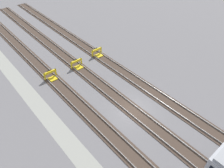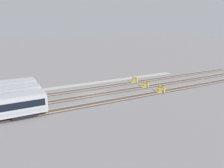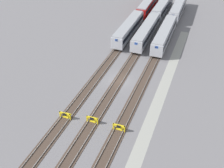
{
  "view_description": "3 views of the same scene",
  "coord_description": "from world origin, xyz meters",
  "px_view_note": "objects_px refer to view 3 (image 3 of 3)",
  "views": [
    {
      "loc": [
        12.73,
        -14.17,
        19.95
      ],
      "look_at": [
        -3.9,
        0.0,
        1.8
      ],
      "focal_mm": 35.0,
      "sensor_mm": 36.0,
      "label": 1
    },
    {
      "loc": [
        16.23,
        38.19,
        13.84
      ],
      "look_at": [
        -3.9,
        0.0,
        1.8
      ],
      "focal_mm": 35.0,
      "sensor_mm": 36.0,
      "label": 2
    },
    {
      "loc": [
        -39.38,
        -13.85,
        29.7
      ],
      "look_at": [
        -3.9,
        0.0,
        1.8
      ],
      "focal_mm": 42.0,
      "sensor_mm": 36.0,
      "label": 3
    }
  ],
  "objects_px": {
    "subway_car_front_row_rightmost": "(165,34)",
    "bumper_stop_nearest_track": "(119,127)",
    "subway_car_back_row_leftmost": "(148,4)",
    "subway_car_front_row_centre": "(163,7)",
    "subway_car_front_row_left_inner": "(178,8)",
    "subway_car_front_row_right_inner": "(146,31)",
    "bumper_stop_near_inner_track": "(93,119)",
    "subway_car_front_row_leftmost": "(129,29)",
    "bumper_stop_middle_track": "(66,115)"
  },
  "relations": [
    {
      "from": "subway_car_front_row_centre",
      "to": "bumper_stop_near_inner_track",
      "type": "bearing_deg",
      "value": -180.0
    },
    {
      "from": "bumper_stop_middle_track",
      "to": "subway_car_front_row_left_inner",
      "type": "bearing_deg",
      "value": -9.99
    },
    {
      "from": "bumper_stop_near_inner_track",
      "to": "bumper_stop_nearest_track",
      "type": "bearing_deg",
      "value": -90.83
    },
    {
      "from": "subway_car_front_row_right_inner",
      "to": "subway_car_back_row_leftmost",
      "type": "bearing_deg",
      "value": 13.52
    },
    {
      "from": "subway_car_front_row_centre",
      "to": "bumper_stop_near_inner_track",
      "type": "relative_size",
      "value": 9.01
    },
    {
      "from": "subway_car_front_row_rightmost",
      "to": "bumper_stop_nearest_track",
      "type": "bearing_deg",
      "value": 179.9
    },
    {
      "from": "subway_car_front_row_left_inner",
      "to": "bumper_stop_nearest_track",
      "type": "bearing_deg",
      "value": 179.99
    },
    {
      "from": "subway_car_front_row_left_inner",
      "to": "subway_car_front_row_centre",
      "type": "height_order",
      "value": "same"
    },
    {
      "from": "subway_car_front_row_centre",
      "to": "subway_car_back_row_leftmost",
      "type": "xyz_separation_m",
      "value": [
        0.27,
        4.54,
        0.0
      ]
    },
    {
      "from": "subway_car_back_row_leftmost",
      "to": "bumper_stop_nearest_track",
      "type": "bearing_deg",
      "value": -169.85
    },
    {
      "from": "subway_car_back_row_leftmost",
      "to": "bumper_stop_nearest_track",
      "type": "height_order",
      "value": "subway_car_back_row_leftmost"
    },
    {
      "from": "subway_car_front_row_right_inner",
      "to": "bumper_stop_nearest_track",
      "type": "bearing_deg",
      "value": -171.91
    },
    {
      "from": "subway_car_front_row_rightmost",
      "to": "subway_car_back_row_leftmost",
      "type": "height_order",
      "value": "same"
    },
    {
      "from": "subway_car_front_row_left_inner",
      "to": "subway_car_front_row_centre",
      "type": "relative_size",
      "value": 1.0
    },
    {
      "from": "subway_car_front_row_right_inner",
      "to": "bumper_stop_middle_track",
      "type": "xyz_separation_m",
      "value": [
        -32.27,
        4.54,
        -1.53
      ]
    },
    {
      "from": "bumper_stop_nearest_track",
      "to": "subway_car_front_row_leftmost",
      "type": "bearing_deg",
      "value": 16.03
    },
    {
      "from": "subway_car_front_row_centre",
      "to": "subway_car_front_row_right_inner",
      "type": "relative_size",
      "value": 1.0
    },
    {
      "from": "subway_car_front_row_leftmost",
      "to": "bumper_stop_near_inner_track",
      "type": "relative_size",
      "value": 9.01
    },
    {
      "from": "subway_car_front_row_rightmost",
      "to": "subway_car_back_row_leftmost",
      "type": "relative_size",
      "value": 1.0
    },
    {
      "from": "subway_car_front_row_leftmost",
      "to": "bumper_stop_middle_track",
      "type": "bearing_deg",
      "value": -179.91
    },
    {
      "from": "subway_car_front_row_right_inner",
      "to": "bumper_stop_nearest_track",
      "type": "distance_m",
      "value": 32.01
    },
    {
      "from": "subway_car_front_row_right_inner",
      "to": "bumper_stop_middle_track",
      "type": "distance_m",
      "value": 32.62
    },
    {
      "from": "subway_car_front_row_centre",
      "to": "bumper_stop_near_inner_track",
      "type": "xyz_separation_m",
      "value": [
        -50.28,
        -0.0,
        -1.53
      ]
    },
    {
      "from": "subway_car_back_row_leftmost",
      "to": "bumper_stop_middle_track",
      "type": "height_order",
      "value": "subway_car_back_row_leftmost"
    },
    {
      "from": "bumper_stop_nearest_track",
      "to": "bumper_stop_near_inner_track",
      "type": "height_order",
      "value": "same"
    },
    {
      "from": "subway_car_front_row_leftmost",
      "to": "bumper_stop_near_inner_track",
      "type": "bearing_deg",
      "value": -171.76
    },
    {
      "from": "subway_car_front_row_centre",
      "to": "bumper_stop_nearest_track",
      "type": "distance_m",
      "value": 50.57
    },
    {
      "from": "subway_car_front_row_leftmost",
      "to": "subway_car_front_row_right_inner",
      "type": "relative_size",
      "value": 1.0
    },
    {
      "from": "subway_car_back_row_leftmost",
      "to": "bumper_stop_near_inner_track",
      "type": "distance_m",
      "value": 50.78
    },
    {
      "from": "subway_car_front_row_rightmost",
      "to": "subway_car_front_row_right_inner",
      "type": "bearing_deg",
      "value": 90.0
    },
    {
      "from": "subway_car_front_row_centre",
      "to": "subway_car_back_row_leftmost",
      "type": "distance_m",
      "value": 4.55
    },
    {
      "from": "bumper_stop_near_inner_track",
      "to": "bumper_stop_middle_track",
      "type": "height_order",
      "value": "same"
    },
    {
      "from": "subway_car_back_row_leftmost",
      "to": "bumper_stop_near_inner_track",
      "type": "bearing_deg",
      "value": -174.87
    },
    {
      "from": "subway_car_front_row_right_inner",
      "to": "subway_car_front_row_rightmost",
      "type": "distance_m",
      "value": 4.55
    },
    {
      "from": "subway_car_front_row_centre",
      "to": "bumper_stop_middle_track",
      "type": "relative_size",
      "value": 9.0
    },
    {
      "from": "subway_car_front_row_centre",
      "to": "subway_car_front_row_right_inner",
      "type": "distance_m",
      "value": 18.69
    },
    {
      "from": "subway_car_front_row_centre",
      "to": "subway_car_front_row_left_inner",
      "type": "bearing_deg",
      "value": -84.74
    },
    {
      "from": "bumper_stop_middle_track",
      "to": "subway_car_front_row_rightmost",
      "type": "bearing_deg",
      "value": -15.74
    },
    {
      "from": "subway_car_back_row_leftmost",
      "to": "bumper_stop_nearest_track",
      "type": "relative_size",
      "value": 9.02
    },
    {
      "from": "subway_car_front_row_left_inner",
      "to": "subway_car_front_row_centre",
      "type": "xyz_separation_m",
      "value": [
        -0.42,
        4.53,
        0.0
      ]
    },
    {
      "from": "subway_car_front_row_centre",
      "to": "subway_car_back_row_leftmost",
      "type": "bearing_deg",
      "value": 86.56
    },
    {
      "from": "subway_car_front_row_right_inner",
      "to": "bumper_stop_nearest_track",
      "type": "xyz_separation_m",
      "value": [
        -31.65,
        -4.5,
        -1.53
      ]
    },
    {
      "from": "subway_car_front_row_left_inner",
      "to": "subway_car_back_row_leftmost",
      "type": "xyz_separation_m",
      "value": [
        -0.14,
        9.07,
        0.0
      ]
    },
    {
      "from": "subway_car_front_row_left_inner",
      "to": "bumper_stop_near_inner_track",
      "type": "height_order",
      "value": "subway_car_front_row_left_inner"
    },
    {
      "from": "subway_car_front_row_left_inner",
      "to": "bumper_stop_near_inner_track",
      "type": "relative_size",
      "value": 9.02
    },
    {
      "from": "subway_car_back_row_leftmost",
      "to": "bumper_stop_near_inner_track",
      "type": "relative_size",
      "value": 9.02
    },
    {
      "from": "subway_car_front_row_centre",
      "to": "subway_car_front_row_leftmost",
      "type": "bearing_deg",
      "value": 166.25
    },
    {
      "from": "subway_car_front_row_leftmost",
      "to": "subway_car_front_row_left_inner",
      "type": "bearing_deg",
      "value": -25.48
    },
    {
      "from": "subway_car_front_row_leftmost",
      "to": "bumper_stop_middle_track",
      "type": "xyz_separation_m",
      "value": [
        -32.27,
        -0.05,
        -1.53
      ]
    },
    {
      "from": "subway_car_front_row_left_inner",
      "to": "subway_car_front_row_right_inner",
      "type": "bearing_deg",
      "value": 166.71
    }
  ]
}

